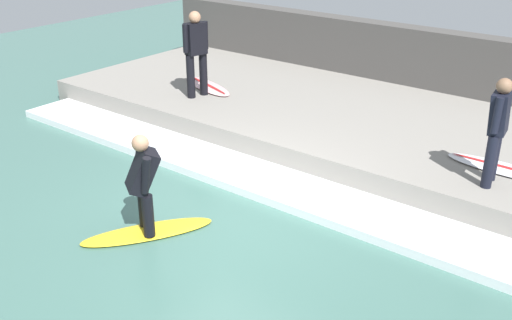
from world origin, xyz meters
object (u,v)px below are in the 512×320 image
at_px(surfboard_riding, 148,232).
at_px(surfer_riding, 143,179).
at_px(surfboard_waiting_near, 504,169).
at_px(surfer_waiting_far, 196,49).
at_px(surfer_waiting_near, 497,126).
at_px(surfboard_waiting_far, 207,86).

distance_m(surfboard_riding, surfer_riding, 0.81).
relative_size(surfboard_waiting_near, surfer_waiting_far, 1.02).
distance_m(surfer_riding, surfer_waiting_near, 4.91).
bearing_deg(surfer_waiting_far, surfboard_waiting_near, -88.35).
bearing_deg(surfboard_waiting_far, surfer_waiting_near, -98.60).
height_order(surfer_riding, surfboard_waiting_near, surfer_riding).
height_order(surfboard_riding, surfboard_waiting_near, surfboard_waiting_near).
bearing_deg(surfboard_waiting_near, surfboard_riding, 139.00).
bearing_deg(surfer_waiting_far, surfboard_riding, -145.83).
height_order(surfboard_riding, surfer_riding, surfer_riding).
distance_m(surfboard_riding, surfer_waiting_near, 5.06).
height_order(surfer_waiting_near, surfer_waiting_far, surfer_waiting_far).
relative_size(surfer_waiting_near, surfboard_waiting_near, 0.89).
height_order(surfer_riding, surfer_waiting_near, surfer_waiting_near).
distance_m(surfboard_riding, surfboard_waiting_far, 5.27).
bearing_deg(surfer_waiting_near, surfboard_waiting_far, 81.40).
xyz_separation_m(surfer_riding, surfboard_waiting_far, (4.41, 2.85, -0.33)).
bearing_deg(surfer_waiting_near, surfboard_waiting_near, -5.13).
distance_m(surfboard_waiting_near, surfboard_waiting_far, 6.37).
xyz_separation_m(surfboard_riding, surfboard_waiting_near, (4.03, -3.50, 0.48)).
xyz_separation_m(surfboard_waiting_near, surfer_waiting_far, (-0.18, 6.12, 0.94)).
xyz_separation_m(surfer_riding, surfboard_waiting_near, (4.03, -3.50, -0.33)).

